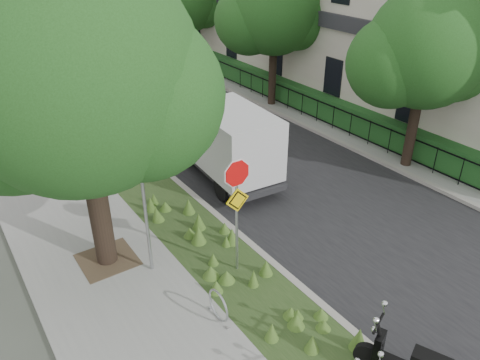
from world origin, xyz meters
The scene contains 19 objects.
ground centered at (0.00, 0.00, 0.00)m, with size 120.00×120.00×0.00m, color #4C5147.
sidewalk_near centered at (-4.25, 10.00, 0.06)m, with size 3.50×60.00×0.12m, color gray.
verge centered at (-1.50, 10.00, 0.06)m, with size 2.00×60.00×0.12m, color #253E1A.
kerb_near centered at (-0.50, 10.00, 0.07)m, with size 0.20×60.00×0.13m, color #9E9991.
road centered at (3.00, 10.00, 0.01)m, with size 7.00×60.00×0.01m, color black.
kerb_far centered at (6.50, 10.00, 0.07)m, with size 0.20×60.00×0.13m, color #9E9991.
footpath_far centered at (8.20, 10.00, 0.06)m, with size 3.20×60.00×0.12m, color gray.
street_tree_main centered at (-4.08, 2.86, 4.80)m, with size 6.21×5.54×7.66m.
bare_post centered at (-3.20, 1.80, 2.12)m, with size 0.08×0.08×4.00m.
bike_hoop centered at (-2.70, -0.60, 0.50)m, with size 0.06×0.78×0.77m.
sign_assembly centered at (-1.40, 0.58, 2.33)m, with size 0.94×0.08×3.22m.
fence_far centered at (7.20, 10.00, 0.67)m, with size 0.04×24.00×1.00m.
hedge_far centered at (7.90, 10.00, 0.67)m, with size 1.00×24.00×1.10m, color #1C4E1E.
terrace_houses centered at (11.49, 10.00, 4.16)m, with size 7.40×26.40×8.20m.
far_tree_a centered at (6.94, 2.05, 4.13)m, with size 4.60×4.10×6.22m.
far_tree_b centered at (6.94, 10.05, 4.37)m, with size 4.83×4.31×6.56m.
far_tree_c centered at (6.94, 18.04, 3.95)m, with size 4.37×3.89×5.93m.
box_truck centered at (1.18, 5.08, 1.44)m, with size 2.25×4.99×2.20m.
utility_cabinet centered at (-2.80, 7.22, 0.75)m, with size 1.05×0.76×1.31m.
Camera 1 is at (-6.63, -7.18, 7.83)m, focal length 35.00 mm.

